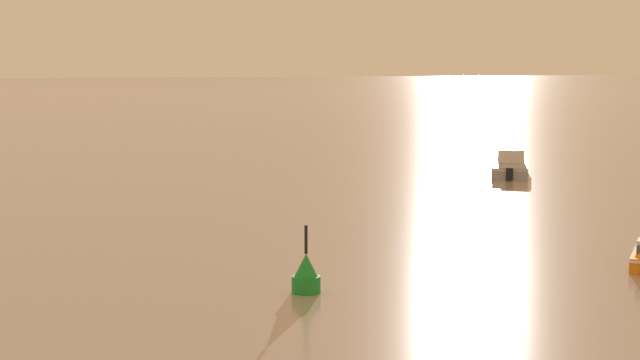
{
  "coord_description": "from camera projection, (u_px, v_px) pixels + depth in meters",
  "views": [
    {
      "loc": [
        -8.03,
        -7.97,
        7.19
      ],
      "look_at": [
        8.47,
        44.89,
        0.62
      ],
      "focal_mm": 57.26,
      "sensor_mm": 36.0,
      "label": 1
    }
  ],
  "objects": [
    {
      "name": "channel_buoy",
      "position": [
        306.0,
        278.0,
        31.53
      ],
      "size": [
        0.9,
        0.9,
        2.3
      ],
      "color": "#198C2D",
      "rests_on": "ground"
    },
    {
      "name": "motorboat_moored_0",
      "position": [
        511.0,
        169.0,
        63.92
      ],
      "size": [
        4.79,
        6.35,
        2.32
      ],
      "rotation": [
        0.0,
        0.0,
        1.07
      ],
      "color": "gray",
      "rests_on": "ground"
    }
  ]
}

